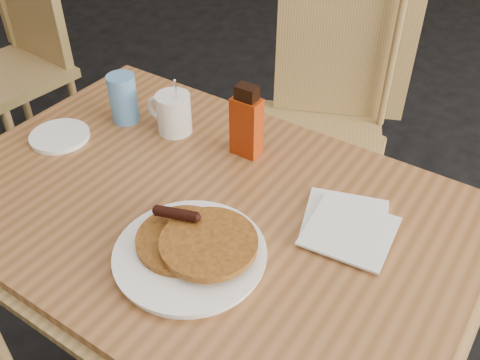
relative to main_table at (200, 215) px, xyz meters
name	(u,v)px	position (x,y,z in m)	size (l,w,h in m)	color
main_table	(200,215)	(0.00, 0.00, 0.00)	(1.26, 0.91, 0.75)	#955E35
chair_main_far	(328,102)	(0.00, 0.78, -0.11)	(0.58, 0.59, 1.00)	tan
chair_wall_extra	(18,44)	(-1.32, 0.63, -0.14)	(0.49, 0.49, 0.95)	tan
pancake_plate	(192,249)	(0.08, -0.14, 0.06)	(0.30, 0.30, 0.07)	white
coffee_mug	(173,113)	(-0.21, 0.20, 0.10)	(0.13, 0.09, 0.17)	white
syrup_bottle	(246,123)	(0.00, 0.21, 0.13)	(0.07, 0.05, 0.18)	maroon
napkin_stack	(347,226)	(0.31, 0.08, 0.05)	(0.21, 0.22, 0.01)	white
blue_tumbler	(123,98)	(-0.35, 0.18, 0.11)	(0.07, 0.07, 0.13)	#5790CD
side_saucer	(60,136)	(-0.44, 0.03, 0.05)	(0.15, 0.15, 0.01)	white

